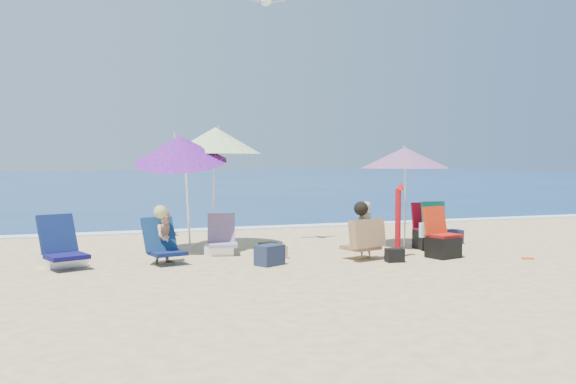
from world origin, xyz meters
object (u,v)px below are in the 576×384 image
object	(u,v)px
person_left	(166,237)
umbrella_striped	(215,141)
chair_rainbow	(220,243)
umbrella_blue	(180,149)
camp_chair_right	(429,232)
person_center	(365,231)
seagull	(266,2)
camp_chair_left	(442,242)
umbrella_turquoise	(405,158)
furled_umbrella	(398,216)
chair_navy	(62,253)

from	to	relation	value
person_left	umbrella_striped	bearing A→B (deg)	53.43
umbrella_striped	chair_rainbow	bearing A→B (deg)	-97.92
umbrella_blue	person_left	world-z (taller)	umbrella_blue
umbrella_blue	camp_chair_right	bearing A→B (deg)	-14.01
umbrella_blue	person_left	distance (m)	1.84
person_center	seagull	bearing A→B (deg)	116.14
camp_chair_left	camp_chair_right	world-z (taller)	camp_chair_right
camp_chair_left	seagull	xyz separation A→B (m)	(-2.39, 2.36, 4.40)
chair_rainbow	camp_chair_left	world-z (taller)	camp_chair_left
umbrella_blue	person_center	size ratio (longest dim) A/B	2.32
umbrella_turquoise	umbrella_blue	bearing A→B (deg)	170.78
person_left	furled_umbrella	bearing A→B (deg)	-10.49
umbrella_blue	umbrella_turquoise	bearing A→B (deg)	-9.22
umbrella_turquoise	umbrella_blue	distance (m)	4.21
umbrella_striped	furled_umbrella	distance (m)	3.74
chair_rainbow	umbrella_striped	bearing A→B (deg)	82.08
chair_rainbow	camp_chair_right	bearing A→B (deg)	-10.40
seagull	furled_umbrella	bearing A→B (deg)	-51.49
seagull	umbrella_turquoise	bearing A→B (deg)	-22.05
umbrella_blue	person_center	bearing A→B (deg)	-33.36
camp_chair_right	person_left	world-z (taller)	person_left
camp_chair_left	camp_chair_right	size ratio (longest dim) A/B	0.95
person_center	seagull	distance (m)	4.81
umbrella_turquoise	chair_rainbow	distance (m)	3.84
umbrella_striped	camp_chair_right	world-z (taller)	umbrella_striped
umbrella_turquoise	seagull	world-z (taller)	seagull
camp_chair_right	person_center	bearing A→B (deg)	-157.09
camp_chair_left	umbrella_blue	bearing A→B (deg)	153.49
chair_rainbow	camp_chair_right	world-z (taller)	camp_chair_right
chair_rainbow	seagull	xyz separation A→B (m)	(1.08, 0.72, 4.47)
umbrella_blue	chair_rainbow	xyz separation A→B (m)	(0.63, -0.41, -1.67)
umbrella_turquoise	camp_chair_right	distance (m)	1.47
chair_navy	seagull	xyz separation A→B (m)	(3.70, 1.19, 4.44)
person_center	camp_chair_left	bearing A→B (deg)	-9.79
umbrella_turquoise	umbrella_striped	distance (m)	3.61
umbrella_blue	furled_umbrella	xyz separation A→B (m)	(3.39, -1.80, -1.14)
seagull	chair_rainbow	bearing A→B (deg)	-146.22
chair_navy	person_center	size ratio (longest dim) A/B	1.07
chair_rainbow	camp_chair_left	distance (m)	3.84
camp_chair_right	umbrella_turquoise	bearing A→B (deg)	122.66
chair_navy	person_center	world-z (taller)	person_center
umbrella_turquoise	umbrella_blue	size ratio (longest dim) A/B	0.94
umbrella_striped	person_center	world-z (taller)	umbrella_striped
furled_umbrella	chair_rainbow	world-z (taller)	furled_umbrella
chair_rainbow	umbrella_blue	bearing A→B (deg)	147.06
umbrella_striped	person_center	bearing A→B (deg)	-49.28
umbrella_striped	furled_umbrella	bearing A→B (deg)	-41.20
umbrella_blue	chair_rainbow	size ratio (longest dim) A/B	2.96
chair_navy	seagull	bearing A→B (deg)	17.79
umbrella_striped	furled_umbrella	xyz separation A→B (m)	(2.64, -2.31, -1.31)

